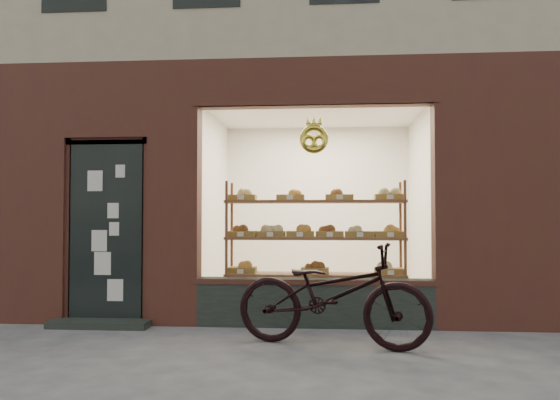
{
  "coord_description": "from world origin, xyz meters",
  "views": [
    {
      "loc": [
        0.55,
        -4.19,
        1.25
      ],
      "look_at": [
        0.06,
        2.0,
        1.45
      ],
      "focal_mm": 35.0,
      "sensor_mm": 36.0,
      "label": 1
    }
  ],
  "objects": [
    {
      "name": "bicycle",
      "position": [
        0.63,
        1.17,
        0.5
      ],
      "size": [
        2.02,
        1.11,
        1.01
      ],
      "primitive_type": "imported",
      "rotation": [
        0.0,
        0.0,
        1.33
      ],
      "color": "black",
      "rests_on": "ground"
    },
    {
      "name": "display_shelf",
      "position": [
        0.45,
        2.55,
        0.88
      ],
      "size": [
        2.2,
        0.45,
        1.7
      ],
      "color": "brown",
      "rests_on": "ground"
    },
    {
      "name": "ground",
      "position": [
        0.0,
        0.0,
        0.0
      ],
      "size": [
        90.0,
        90.0,
        0.0
      ],
      "primitive_type": "plane",
      "color": "#46464C"
    }
  ]
}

